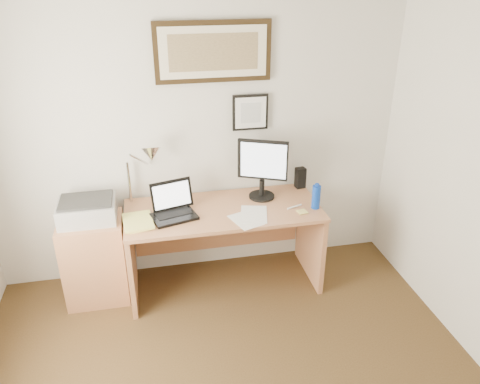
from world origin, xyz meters
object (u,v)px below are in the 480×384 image
object	(u,v)px
book	(124,224)
desk	(222,228)
side_cabinet	(95,260)
printer	(87,210)
laptop	(173,209)
water_bottle	(316,197)
lcd_monitor	(263,167)

from	to	relation	value
book	desk	bearing A→B (deg)	13.50
side_cabinet	desk	xyz separation A→B (m)	(1.07, 0.04, 0.15)
book	printer	bearing A→B (deg)	146.31
book	laptop	world-z (taller)	laptop
side_cabinet	laptop	size ratio (longest dim) A/B	1.87
book	printer	distance (m)	0.34
water_bottle	lcd_monitor	distance (m)	0.51
laptop	desk	bearing A→B (deg)	14.67
printer	desk	bearing A→B (deg)	0.43
water_bottle	desk	xyz separation A→B (m)	(-0.75, 0.22, -0.33)
side_cabinet	printer	world-z (taller)	printer
water_bottle	desk	world-z (taller)	water_bottle
side_cabinet	printer	bearing A→B (deg)	99.41
book	laptop	bearing A→B (deg)	12.27
desk	printer	xyz separation A→B (m)	(-1.07, -0.01, 0.30)
book	printer	world-z (taller)	printer
laptop	printer	world-z (taller)	laptop
book	laptop	xyz separation A→B (m)	(0.39, 0.09, 0.05)
laptop	lcd_monitor	world-z (taller)	lcd_monitor
water_bottle	lcd_monitor	size ratio (longest dim) A/B	0.38
printer	laptop	bearing A→B (deg)	-8.43
desk	printer	distance (m)	1.12
water_bottle	lcd_monitor	xyz separation A→B (m)	(-0.39, 0.27, 0.19)
printer	side_cabinet	bearing A→B (deg)	-80.59
side_cabinet	water_bottle	size ratio (longest dim) A/B	3.68
book	laptop	size ratio (longest dim) A/B	0.78
desk	laptop	distance (m)	0.51
side_cabinet	water_bottle	bearing A→B (deg)	-5.86
book	lcd_monitor	xyz separation A→B (m)	(1.16, 0.24, 0.28)
water_bottle	printer	distance (m)	1.83
desk	book	bearing A→B (deg)	-166.50
side_cabinet	laptop	xyz separation A→B (m)	(0.66, -0.07, 0.44)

